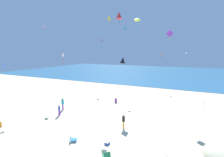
{
  "coord_description": "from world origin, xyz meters",
  "views": [
    {
      "loc": [
        8.85,
        -12.22,
        8.16
      ],
      "look_at": [
        0.0,
        6.83,
        4.77
      ],
      "focal_mm": 26.17,
      "sensor_mm": 36.0,
      "label": 1
    }
  ],
  "objects": [
    {
      "name": "ground_plane",
      "position": [
        0.0,
        10.0,
        0.0
      ],
      "size": [
        120.0,
        120.0,
        0.0
      ],
      "primitive_type": "plane",
      "color": "beige"
    },
    {
      "name": "ocean_water",
      "position": [
        0.0,
        55.43,
        0.03
      ],
      "size": [
        120.0,
        60.0,
        0.05
      ],
      "primitive_type": "cube",
      "color": "teal",
      "rests_on": "ground_plane"
    },
    {
      "name": "beach_chair_far_left",
      "position": [
        -0.34,
        -1.09,
        0.27
      ],
      "size": [
        0.84,
        0.79,
        0.56
      ],
      "rotation": [
        0.0,
        0.0,
        0.59
      ],
      "color": "#2370B2",
      "rests_on": "ground_plane"
    },
    {
      "name": "beach_chair_mid_beach",
      "position": [
        3.64,
        -1.97,
        0.25
      ],
      "size": [
        0.82,
        0.82,
        0.57
      ],
      "rotation": [
        0.0,
        0.0,
        2.31
      ],
      "color": "#2D9956",
      "rests_on": "ground_plane"
    },
    {
      "name": "cooler_box",
      "position": [
        2.76,
        -0.12,
        0.12
      ],
      "size": [
        0.4,
        0.46,
        0.23
      ],
      "rotation": [
        0.0,
        0.0,
        1.47
      ],
      "color": "#2D56B7",
      "rests_on": "ground_plane"
    },
    {
      "name": "person_0",
      "position": [
        -5.96,
        3.31,
        0.8
      ],
      "size": [
        0.33,
        0.33,
        1.39
      ],
      "rotation": [
        0.0,
        0.0,
        4.51
      ],
      "color": "purple",
      "rests_on": "ground_plane"
    },
    {
      "name": "person_1",
      "position": [
        -6.99,
        5.14,
        0.99
      ],
      "size": [
        0.48,
        0.48,
        1.72
      ],
      "rotation": [
        0.0,
        0.0,
        4.1
      ],
      "color": "purple",
      "rests_on": "ground_plane"
    },
    {
      "name": "person_3",
      "position": [
        -1.5,
        11.56,
        0.28
      ],
      "size": [
        0.58,
        0.69,
        0.77
      ],
      "rotation": [
        0.0,
        0.0,
        2.08
      ],
      "color": "purple",
      "rests_on": "ground_plane"
    },
    {
      "name": "person_4",
      "position": [
        -9.53,
        -2.06,
        0.25
      ],
      "size": [
        0.55,
        0.35,
        0.67
      ],
      "rotation": [
        0.0,
        0.0,
        3.25
      ],
      "color": "orange",
      "rests_on": "ground_plane"
    },
    {
      "name": "person_5",
      "position": [
        2.96,
        3.41,
        0.89
      ],
      "size": [
        0.41,
        0.41,
        1.53
      ],
      "rotation": [
        0.0,
        0.0,
        3.64
      ],
      "color": "orange",
      "rests_on": "ground_plane"
    },
    {
      "name": "kite_green",
      "position": [
        8.43,
        23.91,
        7.99
      ],
      "size": [
        0.44,
        0.49,
        1.27
      ],
      "rotation": [
        0.0,
        0.0,
        5.13
      ],
      "color": "green"
    },
    {
      "name": "kite_white",
      "position": [
        -9.7,
        8.72,
        7.66
      ],
      "size": [
        0.72,
        0.34,
        1.82
      ],
      "rotation": [
        0.0,
        0.0,
        2.71
      ],
      "color": "white"
    },
    {
      "name": "kite_blue",
      "position": [
        -13.68,
        1.53,
        6.32
      ],
      "size": [
        0.48,
        0.42,
        1.48
      ],
      "rotation": [
        0.0,
        0.0,
        5.62
      ],
      "color": "blue"
    },
    {
      "name": "kite_red",
      "position": [
        0.08,
        8.87,
        13.04
      ],
      "size": [
        1.14,
        1.12,
        1.78
      ],
      "rotation": [
        0.0,
        0.0,
        0.95
      ],
      "color": "red"
    },
    {
      "name": "kite_lime",
      "position": [
        2.78,
        8.07,
        12.14
      ],
      "size": [
        0.93,
        0.95,
        1.73
      ],
      "rotation": [
        0.0,
        0.0,
        4.01
      ],
      "color": "#99DB33"
    },
    {
      "name": "kite_orange",
      "position": [
        3.32,
        26.05,
        7.8
      ],
      "size": [
        0.43,
        0.43,
        1.32
      ],
      "rotation": [
        0.0,
        0.0,
        6.14
      ],
      "color": "orange"
    },
    {
      "name": "kite_magenta",
      "position": [
        -9.34,
        21.5,
        11.03
      ],
      "size": [
        0.48,
        0.51,
        1.29
      ],
      "rotation": [
        0.0,
        0.0,
        0.08
      ],
      "color": "#DB3DA8"
    },
    {
      "name": "kite_yellow",
      "position": [
        -2.24,
        10.59,
        13.28
      ],
      "size": [
        0.72,
        0.89,
        1.25
      ],
      "rotation": [
        0.0,
        0.0,
        0.28
      ],
      "color": "yellow"
    },
    {
      "name": "kite_teal",
      "position": [
        -3.23,
        20.13,
        12.83
      ],
      "size": [
        0.49,
        0.32,
        1.18
      ],
      "rotation": [
        0.0,
        0.0,
        0.24
      ],
      "color": "#1EADAD"
    },
    {
      "name": "kite_purple",
      "position": [
        6.19,
        13.33,
        10.8
      ],
      "size": [
        1.06,
        0.19,
        1.86
      ],
      "rotation": [
        0.0,
        0.0,
        0.1
      ],
      "color": "purple"
    },
    {
      "name": "kite_black",
      "position": [
        0.83,
        8.51,
        7.09
      ],
      "size": [
        0.9,
        1.0,
        1.78
      ],
      "rotation": [
        0.0,
        0.0,
        6.04
      ],
      "color": "black"
    },
    {
      "name": "kite_pink",
      "position": [
        -12.9,
        8.28,
        12.35
      ],
      "size": [
        0.49,
        0.61,
        0.89
      ],
      "rotation": [
        0.0,
        0.0,
        6.04
      ],
      "color": "pink"
    }
  ]
}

